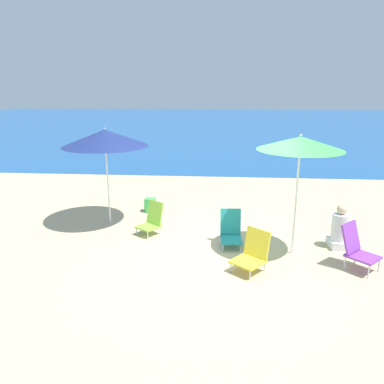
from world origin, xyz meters
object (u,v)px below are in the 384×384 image
(beach_umbrella_navy, at_px, (105,138))
(backpack_green, at_px, (150,205))
(beach_chair_teal, at_px, (231,230))
(person_seated_near, at_px, (340,230))
(beach_chair_lime, at_px, (152,219))
(beach_umbrella_green, at_px, (300,143))
(beach_chair_yellow, at_px, (252,252))
(beach_chair_purple, at_px, (357,247))

(beach_umbrella_navy, xyz_separation_m, backpack_green, (0.80, 0.89, -1.84))
(beach_chair_teal, relative_size, backpack_green, 2.04)
(person_seated_near, xyz_separation_m, backpack_green, (-4.21, 1.90, -0.20))
(beach_chair_lime, xyz_separation_m, backpack_green, (-0.32, 1.45, -0.15))
(beach_umbrella_navy, bearing_deg, beach_umbrella_green, -18.80)
(beach_chair_teal, xyz_separation_m, backpack_green, (-2.04, 1.94, -0.14))
(beach_chair_teal, xyz_separation_m, person_seated_near, (2.17, 0.04, 0.06))
(beach_umbrella_navy, distance_m, backpack_green, 2.20)
(beach_umbrella_green, xyz_separation_m, beach_chair_yellow, (-0.83, -0.75, -1.82))
(beach_chair_yellow, height_order, person_seated_near, person_seated_near)
(beach_chair_teal, bearing_deg, beach_umbrella_green, -18.37)
(beach_umbrella_navy, relative_size, person_seated_near, 2.47)
(person_seated_near, bearing_deg, beach_umbrella_green, -163.51)
(beach_chair_lime, bearing_deg, person_seated_near, 29.05)
(beach_chair_teal, distance_m, backpack_green, 2.82)
(beach_chair_lime, relative_size, person_seated_near, 0.77)
(beach_chair_yellow, bearing_deg, beach_umbrella_green, 81.37)
(beach_chair_purple, distance_m, backpack_green, 5.08)
(beach_umbrella_green, bearing_deg, beach_chair_yellow, -138.10)
(beach_umbrella_navy, bearing_deg, backpack_green, 48.02)
(person_seated_near, bearing_deg, beach_chair_lime, 169.89)
(beach_umbrella_green, bearing_deg, person_seated_near, 20.04)
(beach_chair_purple, bearing_deg, beach_chair_teal, 113.83)
(beach_chair_yellow, xyz_separation_m, backpack_green, (-2.40, 3.00, -0.15))
(backpack_green, bearing_deg, beach_chair_yellow, -51.42)
(beach_chair_lime, bearing_deg, beach_umbrella_navy, -171.30)
(beach_chair_purple, bearing_deg, beach_umbrella_navy, 114.43)
(beach_chair_yellow, bearing_deg, beach_umbrella_navy, -174.06)
(beach_chair_purple, bearing_deg, backpack_green, 101.77)
(beach_umbrella_green, xyz_separation_m, beach_chair_purple, (1.01, -0.55, -1.74))
(beach_umbrella_green, xyz_separation_m, beach_umbrella_navy, (-4.02, 1.37, -0.13))
(beach_chair_purple, xyz_separation_m, beach_chair_yellow, (-1.84, -0.20, -0.08))
(beach_chair_teal, distance_m, beach_chair_yellow, 1.12)
(person_seated_near, bearing_deg, backpack_green, 152.14)
(beach_chair_yellow, bearing_deg, beach_chair_teal, 148.03)
(beach_chair_teal, bearing_deg, backpack_green, 132.99)
(beach_umbrella_green, xyz_separation_m, beach_chair_lime, (-2.91, 0.80, -1.83))
(beach_umbrella_navy, bearing_deg, beach_chair_lime, -26.91)
(beach_umbrella_navy, xyz_separation_m, beach_chair_yellow, (3.19, -2.12, -1.69))
(beach_umbrella_navy, height_order, beach_chair_yellow, beach_umbrella_navy)
(beach_chair_yellow, height_order, backpack_green, beach_chair_yellow)
(beach_umbrella_green, relative_size, beach_chair_teal, 3.19)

